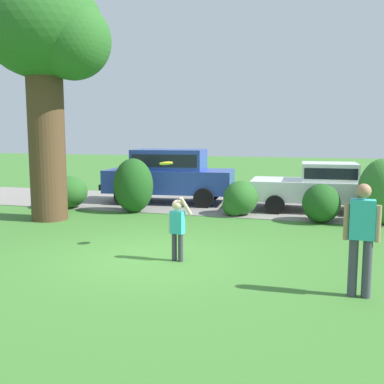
{
  "coord_description": "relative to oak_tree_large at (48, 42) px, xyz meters",
  "views": [
    {
      "loc": [
        3.32,
        -8.11,
        2.47
      ],
      "look_at": [
        0.3,
        1.93,
        1.1
      ],
      "focal_mm": 41.73,
      "sensor_mm": 36.0,
      "label": 1
    }
  ],
  "objects": [
    {
      "name": "ground_plane",
      "position": [
        4.2,
        -3.03,
        -4.99
      ],
      "size": [
        80.0,
        80.0,
        0.0
      ],
      "primitive_type": "plane",
      "color": "#3D752D"
    },
    {
      "name": "driveway_strip",
      "position": [
        4.2,
        3.84,
        -4.98
      ],
      "size": [
        28.0,
        4.4,
        0.02
      ],
      "primitive_type": "cube",
      "color": "gray",
      "rests_on": "ground"
    },
    {
      "name": "oak_tree_large",
      "position": [
        0.0,
        0.0,
        0.0
      ],
      "size": [
        3.65,
        3.41,
        6.82
      ],
      "color": "#513823",
      "rests_on": "ground"
    },
    {
      "name": "shrub_near_tree",
      "position": [
        -0.78,
        1.78,
        -4.49
      ],
      "size": [
        1.35,
        1.27,
        1.08
      ],
      "color": "#286023",
      "rests_on": "ground"
    },
    {
      "name": "shrub_centre_left",
      "position": [
        1.74,
        1.69,
        -4.14
      ],
      "size": [
        1.27,
        1.15,
        1.71
      ],
      "color": "#1E511C",
      "rests_on": "ground"
    },
    {
      "name": "shrub_centre",
      "position": [
        5.04,
        2.12,
        -4.51
      ],
      "size": [
        1.05,
        1.22,
        1.05
      ],
      "color": "#286023",
      "rests_on": "ground"
    },
    {
      "name": "shrub_centre_right",
      "position": [
        7.44,
        1.72,
        -4.48
      ],
      "size": [
        1.05,
        1.15,
        1.09
      ],
      "color": "#1E511C",
      "rests_on": "ground"
    },
    {
      "name": "parked_sedan",
      "position": [
        7.42,
        3.59,
        -4.15
      ],
      "size": [
        4.48,
        2.26,
        1.56
      ],
      "color": "white",
      "rests_on": "ground"
    },
    {
      "name": "parked_suv",
      "position": [
        2.18,
        3.85,
        -3.92
      ],
      "size": [
        4.85,
        2.43,
        1.92
      ],
      "color": "#28429E",
      "rests_on": "ground"
    },
    {
      "name": "child_thrower",
      "position": [
        4.81,
        -3.09,
        -4.28
      ],
      "size": [
        0.47,
        0.23,
        1.29
      ],
      "color": "#383842",
      "rests_on": "ground"
    },
    {
      "name": "frisbee",
      "position": [
        4.29,
        -2.28,
        -3.14
      ],
      "size": [
        0.29,
        0.28,
        0.11
      ],
      "color": "yellow"
    },
    {
      "name": "adult_onlooker",
      "position": [
        8.07,
        -4.13,
        -4.01
      ],
      "size": [
        0.53,
        0.23,
        1.74
      ],
      "color": "#3F3F4C",
      "rests_on": "ground"
    }
  ]
}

